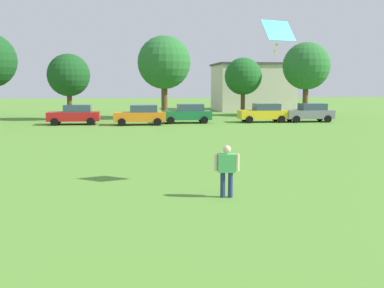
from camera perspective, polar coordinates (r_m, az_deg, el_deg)
name	(u,v)px	position (r m, az deg, el deg)	size (l,w,h in m)	color
ground_plane	(117,140)	(28.73, -9.31, 0.52)	(160.00, 160.00, 0.00)	#568C33
adult_bystander	(227,167)	(14.02, 4.37, -2.83)	(0.77, 0.37, 1.62)	navy
kite	(278,32)	(15.87, 10.72, 13.53)	(1.23, 0.86, 1.10)	#3FBFE5
parked_car_red_0	(75,114)	(39.96, -14.43, 3.59)	(4.30, 2.02, 1.68)	red
parked_car_orange_1	(141,115)	(38.64, -6.45, 3.65)	(4.30, 2.02, 1.68)	orange
parked_car_green_2	(187,113)	(40.21, -0.58, 3.86)	(4.30, 2.02, 1.68)	#196B38
parked_car_yellow_3	(264,113)	(41.56, 8.95, 3.89)	(4.30, 2.02, 1.68)	yellow
parked_car_gray_4	(310,112)	(42.81, 14.47, 3.84)	(4.30, 2.02, 1.68)	slate
tree_left	(69,75)	(45.13, -15.16, 8.28)	(4.02, 4.02, 6.26)	brown
tree_center	(164,63)	(45.47, -3.50, 10.10)	(5.20, 5.20, 8.11)	brown
tree_right	(243,76)	(49.86, 6.41, 8.38)	(3.99, 3.99, 6.22)	brown
tree_far_right	(306,66)	(50.42, 14.10, 9.40)	(5.00, 5.00, 7.79)	brown
house_left	(252,87)	(60.28, 7.45, 7.10)	(9.68, 8.61, 6.01)	beige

